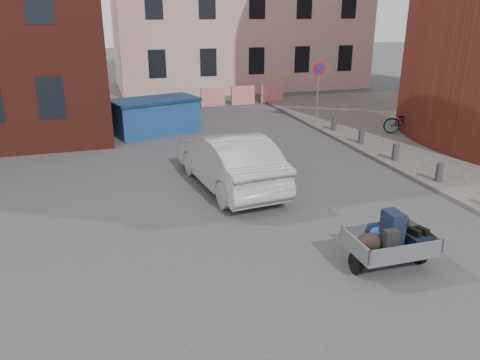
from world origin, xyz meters
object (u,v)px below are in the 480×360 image
object	(u,v)px
trailer	(390,241)
dumpster	(155,116)
silver_car	(229,160)
bicycle	(407,122)

from	to	relation	value
trailer	dumpster	bearing A→B (deg)	103.97
dumpster	silver_car	world-z (taller)	silver_car
trailer	silver_car	distance (m)	5.71
trailer	silver_car	size ratio (longest dim) A/B	0.37
dumpster	bicycle	bearing A→B (deg)	-35.88
silver_car	bicycle	size ratio (longest dim) A/B	2.61
trailer	dumpster	world-z (taller)	dumpster
silver_car	bicycle	distance (m)	9.22
trailer	bicycle	xyz separation A→B (m)	(6.76, 8.91, 0.00)
trailer	dumpster	distance (m)	12.78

